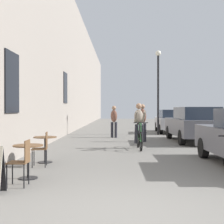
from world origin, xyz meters
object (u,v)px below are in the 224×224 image
object	(u,v)px
pedestrian_near	(143,121)
street_lamp	(158,81)
cafe_table_near	(28,154)
parked_car_third	(171,121)
pedestrian_mid	(114,120)
cafe_table_mid	(45,144)
cafe_chair_mid_toward_street	(42,147)
cafe_chair_near_toward_street	(22,159)
cyclist_on_bicycle	(139,127)
parked_car_second	(194,124)

from	to	relation	value
pedestrian_near	street_lamp	world-z (taller)	street_lamp
cafe_table_near	parked_car_third	distance (m)	14.17
pedestrian_mid	parked_car_third	distance (m)	5.04
cafe_table_mid	cafe_table_near	bearing A→B (deg)	-86.95
cafe_table_near	street_lamp	size ratio (longest dim) A/B	0.15
cafe_chair_mid_toward_street	parked_car_third	world-z (taller)	parked_car_third
cafe_chair_mid_toward_street	pedestrian_mid	size ratio (longest dim) A/B	0.54
cafe_chair_near_toward_street	cafe_table_mid	distance (m)	2.66
cyclist_on_bicycle	parked_car_second	bearing A→B (deg)	43.09
cyclist_on_bicycle	street_lamp	world-z (taller)	street_lamp
street_lamp	pedestrian_mid	bearing A→B (deg)	-142.36
parked_car_second	cyclist_on_bicycle	bearing A→B (deg)	-136.91
cafe_chair_near_toward_street	parked_car_second	bearing A→B (deg)	57.33
cafe_table_mid	parked_car_third	bearing A→B (deg)	64.28
cafe_chair_near_toward_street	pedestrian_mid	distance (m)	10.40
pedestrian_near	cafe_chair_mid_toward_street	bearing A→B (deg)	-116.39
parked_car_third	pedestrian_mid	bearing A→B (deg)	-135.22
cafe_table_near	pedestrian_mid	size ratio (longest dim) A/B	0.43
pedestrian_near	parked_car_second	xyz separation A→B (m)	(2.32, 0.01, -0.15)
cafe_table_near	cafe_chair_near_toward_street	distance (m)	0.67
parked_car_third	parked_car_second	bearing A→B (deg)	-89.23
pedestrian_mid	street_lamp	world-z (taller)	street_lamp
pedestrian_mid	pedestrian_near	bearing A→B (deg)	-57.13
cafe_chair_near_toward_street	cyclist_on_bicycle	bearing A→B (deg)	65.42
cafe_table_near	pedestrian_mid	bearing A→B (deg)	79.97
cyclist_on_bicycle	cafe_chair_mid_toward_street	bearing A→B (deg)	-126.46
cafe_chair_near_toward_street	parked_car_second	xyz separation A→B (m)	(5.27, 8.22, 0.30)
cafe_chair_mid_toward_street	parked_car_third	xyz separation A→B (m)	(5.30, 11.77, 0.23)
cafe_table_mid	pedestrian_mid	xyz separation A→B (m)	(1.80, 7.62, 0.41)
cafe_chair_near_toward_street	cafe_table_near	bearing A→B (deg)	96.50
cafe_table_near	pedestrian_mid	world-z (taller)	pedestrian_mid
cyclist_on_bicycle	parked_car_third	bearing A→B (deg)	72.35
cafe_table_near	street_lamp	distance (m)	12.59
cafe_chair_mid_toward_street	street_lamp	world-z (taller)	street_lamp
cafe_table_near	cafe_chair_near_toward_street	xyz separation A→B (m)	(0.08, -0.67, -0.00)
cafe_chair_mid_toward_street	cyclist_on_bicycle	size ratio (longest dim) A/B	0.51
cafe_table_near	pedestrian_near	distance (m)	8.14
pedestrian_near	parked_car_third	distance (m)	6.04
cafe_chair_near_toward_street	parked_car_third	size ratio (longest dim) A/B	0.22
cyclist_on_bicycle	street_lamp	size ratio (longest dim) A/B	0.36
cafe_table_mid	street_lamp	size ratio (longest dim) A/B	0.15
cafe_chair_mid_toward_street	parked_car_second	xyz separation A→B (m)	(5.38, 6.18, 0.30)
parked_car_second	parked_car_third	bearing A→B (deg)	90.77
cafe_table_near	cafe_table_mid	distance (m)	1.99
cafe_chair_mid_toward_street	street_lamp	xyz separation A→B (m)	(4.28, 10.19, 2.59)
cafe_chair_mid_toward_street	street_lamp	distance (m)	11.35
pedestrian_near	parked_car_third	size ratio (longest dim) A/B	0.42
street_lamp	cafe_chair_near_toward_street	bearing A→B (deg)	-108.83
parked_car_third	cafe_chair_mid_toward_street	bearing A→B (deg)	-114.26
cafe_table_near	cyclist_on_bicycle	xyz separation A→B (m)	(2.71, 5.09, 0.29)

